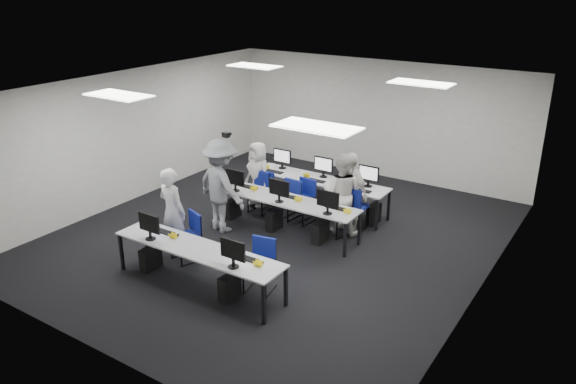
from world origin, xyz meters
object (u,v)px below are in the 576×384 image
Objects in this scene: chair_4 at (338,221)px; student_2 at (258,174)px; desk_front at (198,251)px; student_3 at (350,191)px; student_0 at (172,211)px; chair_6 at (299,205)px; photographer at (221,186)px; chair_5 at (267,194)px; student_1 at (342,194)px; chair_1 at (260,275)px; chair_2 at (261,199)px; desk_mid at (284,201)px; chair_3 at (302,209)px; chair_7 at (354,215)px; chair_0 at (187,245)px.

student_2 is at bearing -172.69° from chair_4.
student_3 is at bearing 73.43° from desk_front.
student_0 is at bearing -71.64° from student_2.
chair_4 is at bearing -79.09° from student_3.
chair_6 reaches higher than desk_front.
chair_5 is at bearing -79.41° from photographer.
chair_6 is at bearing -18.65° from student_1.
chair_1 is at bearing -53.74° from chair_5.
chair_6 is 0.48× the size of photographer.
chair_2 is 1.99m from chair_4.
chair_4 is 0.99× the size of chair_5.
chair_6 reaches higher than chair_2.
chair_3 is (0.02, 0.67, -0.39)m from desk_mid.
chair_4 is at bearing -139.84° from photographer.
chair_7 is at bearing -133.65° from photographer.
chair_2 is at bearing -75.18° from chair_5.
student_0 is 3.57m from student_3.
chair_2 is at bearing 114.41° from chair_0.
chair_5 is 0.54× the size of student_3.
chair_3 is at bearing -11.47° from chair_5.
chair_5 is 0.60× the size of student_2.
student_2 reaches higher than chair_4.
chair_0 is 0.54× the size of student_3.
desk_front is 2.32m from photographer.
chair_0 is 1.01× the size of chair_1.
chair_5 is 0.46× the size of photographer.
chair_0 is at bearing -113.18° from desk_mid.
student_0 is at bearing -123.05° from desk_mid.
chair_5 is (-2.06, 0.43, 0.00)m from chair_4.
student_3 is at bearing 76.88° from chair_0.
chair_4 is 0.52× the size of student_1.
photographer reaches higher than student_0.
student_1 is 2.28m from student_2.
student_0 is at bearing -90.89° from chair_2.
chair_7 is (0.15, 0.42, 0.02)m from chair_4.
chair_7 is (1.12, 0.93, -0.38)m from desk_mid.
chair_4 is at bearing -8.91° from chair_5.
photographer reaches higher than chair_5.
chair_3 is 1.41m from student_2.
chair_0 is 0.95× the size of chair_7.
student_1 is (0.97, 0.64, 0.16)m from desk_mid.
student_3 is (1.18, 0.08, 0.53)m from chair_6.
student_3 is (1.03, 3.47, 0.15)m from desk_front.
chair_3 is 2.91m from student_0.
desk_mid is at bearing -118.04° from student_3.
photographer is at bearing 132.14° from chair_1.
chair_1 is 2.64m from photographer.
student_0 is at bearing -115.55° from chair_4.
desk_front is 3.57× the size of chair_1.
chair_1 is (0.92, -2.12, -0.40)m from desk_mid.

